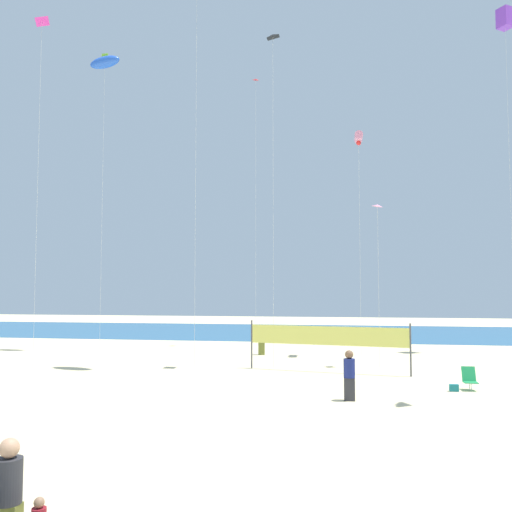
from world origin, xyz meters
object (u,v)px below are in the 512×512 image
(kite_black_diamond, at_px, (272,41))
(kite_blue_inflatable, at_px, (105,63))
(folding_beach_chair, at_px, (469,378))
(kite_magenta_diamond, at_px, (41,26))
(kite_pink_tube, at_px, (359,138))
(beachgoer_navy_shirt, at_px, (349,374))
(kite_violet_box, at_px, (505,19))
(kite_pink_diamond, at_px, (378,210))
(beachgoer_plum_shirt, at_px, (262,340))
(kite_red_diamond, at_px, (256,101))
(mother_figure, at_px, (8,494))
(beach_handbag, at_px, (454,388))
(volleyball_net, at_px, (327,338))

(kite_black_diamond, height_order, kite_blue_inflatable, kite_blue_inflatable)
(folding_beach_chair, bearing_deg, kite_magenta_diamond, 159.21)
(kite_blue_inflatable, bearing_deg, kite_pink_tube, -1.54)
(kite_magenta_diamond, bearing_deg, beachgoer_navy_shirt, -19.12)
(kite_black_diamond, bearing_deg, beachgoer_navy_shirt, -63.25)
(kite_violet_box, bearing_deg, kite_magenta_diamond, -157.53)
(kite_black_diamond, bearing_deg, folding_beach_chair, -28.38)
(folding_beach_chair, bearing_deg, kite_blue_inflatable, 139.52)
(kite_pink_diamond, xyz_separation_m, kite_violet_box, (8.73, 7.63, 13.40))
(beachgoer_plum_shirt, xyz_separation_m, kite_blue_inflatable, (-10.76, 0.65, 18.29))
(beachgoer_navy_shirt, distance_m, kite_blue_inflatable, 27.60)
(kite_pink_tube, bearing_deg, kite_red_diamond, 146.78)
(beachgoer_plum_shirt, distance_m, kite_red_diamond, 17.29)
(kite_red_diamond, bearing_deg, kite_pink_tube, -33.22)
(beachgoer_navy_shirt, relative_size, folding_beach_chair, 2.00)
(kite_pink_tube, height_order, kite_magenta_diamond, kite_magenta_diamond)
(mother_figure, distance_m, beach_handbag, 17.13)
(kite_pink_tube, xyz_separation_m, kite_pink_diamond, (0.80, -4.29, -5.02))
(beach_handbag, height_order, kite_pink_diamond, kite_pink_diamond)
(kite_red_diamond, bearing_deg, beachgoer_plum_shirt, -76.53)
(kite_black_diamond, bearing_deg, kite_violet_box, 32.17)
(kite_pink_tube, xyz_separation_m, kite_magenta_diamond, (-16.49, -7.42, 4.65))
(volleyball_net, height_order, beach_handbag, volleyball_net)
(kite_pink_tube, bearing_deg, kite_black_diamond, -129.46)
(beachgoer_plum_shirt, relative_size, kite_black_diamond, 0.10)
(beach_handbag, bearing_deg, volleyball_net, 140.81)
(mother_figure, bearing_deg, kite_violet_box, 35.50)
(mother_figure, xyz_separation_m, kite_magenta_diamond, (-10.61, 17.54, 16.81))
(kite_violet_box, bearing_deg, kite_pink_diamond, -138.83)
(kite_black_diamond, height_order, kite_magenta_diamond, kite_magenta_diamond)
(volleyball_net, height_order, kite_violet_box, kite_violet_box)
(beachgoer_plum_shirt, bearing_deg, kite_magenta_diamond, 136.99)
(kite_black_diamond, bearing_deg, kite_pink_diamond, 12.74)
(beach_handbag, bearing_deg, kite_blue_inflatable, 151.26)
(beachgoer_plum_shirt, relative_size, beach_handbag, 4.93)
(folding_beach_chair, xyz_separation_m, kite_pink_diamond, (-3.07, 5.74, 7.60))
(kite_pink_diamond, bearing_deg, kite_blue_inflatable, 164.84)
(mother_figure, relative_size, kite_pink_diamond, 0.21)
(beach_handbag, xyz_separation_m, kite_pink_tube, (-3.20, 10.45, 12.95))
(mother_figure, distance_m, kite_blue_inflatable, 33.10)
(folding_beach_chair, relative_size, kite_violet_box, 0.04)
(kite_pink_tube, bearing_deg, kite_pink_diamond, -79.43)
(beachgoer_plum_shirt, distance_m, folding_beach_chair, 13.89)
(folding_beach_chair, bearing_deg, volleyball_net, 133.79)
(kite_blue_inflatable, bearing_deg, kite_black_diamond, -26.02)
(kite_pink_tube, bearing_deg, beachgoer_navy_shirt, -93.59)
(kite_pink_diamond, height_order, kite_red_diamond, kite_red_diamond)
(beach_handbag, distance_m, kite_black_diamond, 19.11)
(folding_beach_chair, relative_size, volleyball_net, 0.12)
(beachgoer_plum_shirt, xyz_separation_m, beach_handbag, (9.13, -10.26, -0.76))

